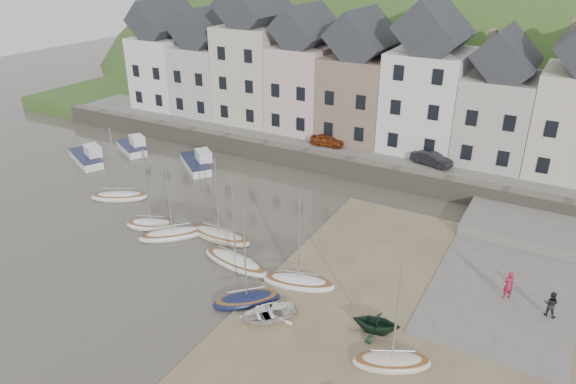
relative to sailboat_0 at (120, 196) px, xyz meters
The scene contains 25 objects.
ground 14.95m from the sailboat_0, 14.18° to the right, with size 160.00×160.00×0.00m, color #4A443A.
quay_land 31.83m from the sailboat_0, 62.91° to the left, with size 90.00×30.00×1.50m, color #395722.
quay_street 22.25m from the sailboat_0, 49.28° to the left, with size 70.00×7.00×0.10m, color slate.
seawall 19.71m from the sailboat_0, 42.62° to the left, with size 70.00×1.20×1.80m, color slate.
beach 25.76m from the sailboat_0, ahead, with size 18.00×26.00×0.06m, color brown.
slipway 29.81m from the sailboat_0, ahead, with size 8.00×18.00×0.12m, color slate.
hillside 59.98m from the sailboat_0, 80.43° to the left, with size 134.40×84.00×84.00m.
townhouse_terrace 26.98m from the sailboat_0, 51.37° to the left, with size 61.05×8.00×13.93m.
sailboat_0 is the anchor object (origin of this frame).
sailboat_1 6.10m from the sailboat_0, 22.79° to the right, with size 4.05×2.87×6.32m.
sailboat_2 11.02m from the sailboat_0, ahead, with size 5.09×1.54×6.32m.
sailboat_3 8.38m from the sailboat_0, 18.89° to the right, with size 4.42×4.43×6.32m.
sailboat_4 14.34m from the sailboat_0, 14.22° to the right, with size 5.42×2.16×6.32m.
sailboat_5 17.95m from the sailboat_0, 21.30° to the right, with size 3.90×3.85×6.32m.
sailboat_6 18.85m from the sailboat_0, 10.73° to the right, with size 4.74×2.63×6.32m.
sailboat_7 26.69m from the sailboat_0, 15.72° to the right, with size 4.17×3.14×6.32m.
motorboat_0 11.14m from the sailboat_0, 128.62° to the left, with size 4.73×3.58×1.70m.
motorboat_1 9.76m from the sailboat_0, 152.89° to the left, with size 5.74×3.89×1.70m.
motorboat_2 8.58m from the sailboat_0, 80.74° to the left, with size 5.18×4.52×1.70m.
rowboat_white 19.81m from the sailboat_0, 21.08° to the right, with size 2.31×3.24×0.67m, color white.
rowboat_green 24.74m from the sailboat_0, 12.44° to the right, with size 2.17×2.51×1.32m, color #152F1F.
person_red 29.78m from the sailboat_0, ahead, with size 0.64×0.42×1.76m, color #A11D39.
person_dark 32.08m from the sailboat_0, ahead, with size 0.75×0.59×1.55m, color #222327.
car_left 19.48m from the sailboat_0, 54.78° to the left, with size 1.29×3.21×1.09m, color maroon.
car_right 26.47m from the sailboat_0, 36.86° to the left, with size 1.26×3.61×1.19m, color black.
Camera 1 is at (16.43, -23.31, 18.71)m, focal length 32.71 mm.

